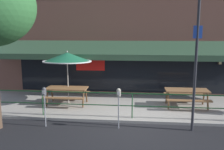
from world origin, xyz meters
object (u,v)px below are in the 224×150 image
at_px(patio_umbrella_left, 67,57).
at_px(parking_meter_far, 119,96).
at_px(picnic_table_centre, 187,93).
at_px(parking_meter_near, 44,95).
at_px(street_sign_pole, 196,62).
at_px(picnic_table_left, 67,91).

height_order(patio_umbrella_left, parking_meter_far, patio_umbrella_left).
xyz_separation_m(picnic_table_centre, parking_meter_near, (-5.31, -2.52, 0.44)).
distance_m(parking_meter_near, parking_meter_far, 2.58).
bearing_deg(patio_umbrella_left, street_sign_pole, -26.37).
bearing_deg(street_sign_pole, parking_meter_near, -178.34).
bearing_deg(picnic_table_centre, picnic_table_left, -178.60).
distance_m(picnic_table_left, parking_meter_far, 3.40).
distance_m(picnic_table_centre, street_sign_pole, 2.90).
height_order(parking_meter_far, street_sign_pole, street_sign_pole).
bearing_deg(parking_meter_near, picnic_table_centre, 25.40).
height_order(picnic_table_left, parking_meter_far, parking_meter_far).
xyz_separation_m(picnic_table_centre, parking_meter_far, (-2.74, -2.44, 0.44)).
bearing_deg(street_sign_pole, patio_umbrella_left, 153.63).
bearing_deg(parking_meter_far, picnic_table_left, 136.87).
distance_m(patio_umbrella_left, parking_meter_near, 2.80).
distance_m(picnic_table_left, picnic_table_centre, 5.20).
bearing_deg(parking_meter_far, patio_umbrella_left, 134.41).
distance_m(parking_meter_far, street_sign_pole, 2.76).
height_order(picnic_table_centre, street_sign_pole, street_sign_pole).
relative_size(picnic_table_centre, street_sign_pole, 0.39).
height_order(picnic_table_left, parking_meter_near, parking_meter_near).
bearing_deg(patio_umbrella_left, parking_meter_near, -92.41).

